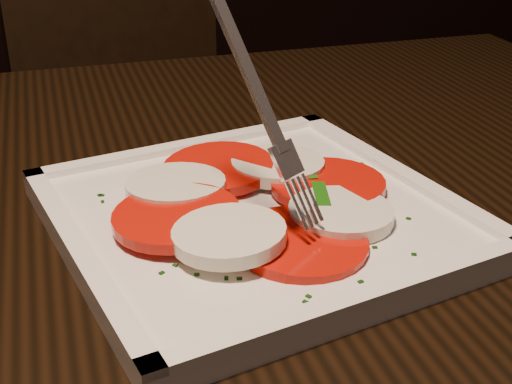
% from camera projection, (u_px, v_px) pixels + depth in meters
% --- Properties ---
extents(table, '(1.23, 0.85, 0.75)m').
position_uv_depth(table, '(143.00, 295.00, 0.64)').
color(table, black).
rests_on(table, ground).
extents(chair, '(0.51, 0.51, 0.93)m').
position_uv_depth(chair, '(138.00, 116.00, 1.39)').
color(chair, black).
rests_on(chair, ground).
extents(plate, '(0.35, 0.35, 0.01)m').
position_uv_depth(plate, '(256.00, 218.00, 0.54)').
color(plate, white).
rests_on(plate, table).
extents(caprese_salad, '(0.23, 0.26, 0.02)m').
position_uv_depth(caprese_salad, '(256.00, 200.00, 0.53)').
color(caprese_salad, red).
rests_on(caprese_salad, plate).
extents(fork, '(0.10, 0.11, 0.17)m').
position_uv_depth(fork, '(241.00, 86.00, 0.48)').
color(fork, white).
rests_on(fork, caprese_salad).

